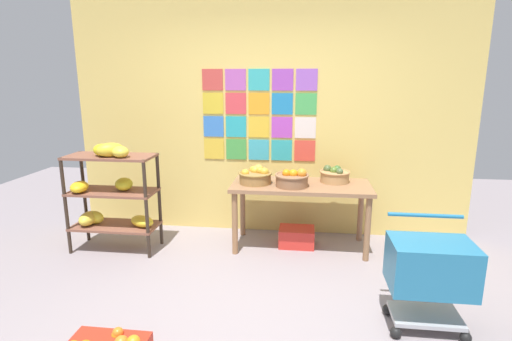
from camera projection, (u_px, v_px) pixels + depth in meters
ground at (245, 319)px, 3.02m from camera, size 9.71×9.71×0.00m
back_wall_with_art at (269, 119)px, 4.54m from camera, size 4.56×0.07×2.68m
banana_shelf_unit at (110, 190)px, 4.12m from camera, size 0.93×0.44×1.17m
display_table at (301, 192)px, 4.20m from camera, size 1.46×0.64×0.71m
fruit_basket_back_left at (335, 175)px, 4.24m from camera, size 0.33×0.33×0.18m
fruit_basket_centre at (292, 179)px, 4.07m from camera, size 0.35×0.35×0.20m
fruit_basket_right at (256, 176)px, 4.20m from camera, size 0.36×0.36×0.19m
produce_crate_under_table at (297, 237)px, 4.34m from camera, size 0.38×0.28×0.20m
shopping_cart at (430, 269)px, 2.81m from camera, size 0.57×0.43×0.81m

